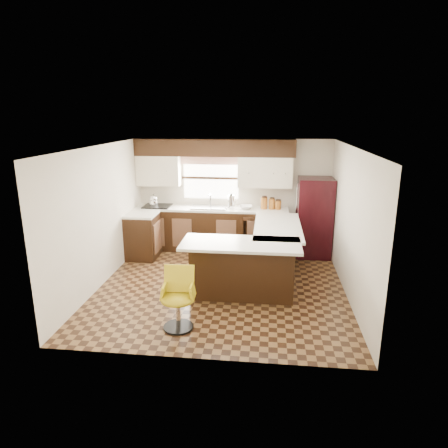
# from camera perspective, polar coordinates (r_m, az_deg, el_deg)

# --- Properties ---
(floor) EXTENTS (4.40, 4.40, 0.00)m
(floor) POSITION_cam_1_polar(r_m,az_deg,el_deg) (7.09, -0.30, -8.73)
(floor) COLOR #49301A
(floor) RESTS_ON ground
(ceiling) EXTENTS (4.40, 4.40, 0.00)m
(ceiling) POSITION_cam_1_polar(r_m,az_deg,el_deg) (6.49, -0.33, 10.99)
(ceiling) COLOR silver
(ceiling) RESTS_ON wall_back
(wall_back) EXTENTS (4.40, 0.00, 4.40)m
(wall_back) POSITION_cam_1_polar(r_m,az_deg,el_deg) (8.82, 1.38, 4.31)
(wall_back) COLOR beige
(wall_back) RESTS_ON floor
(wall_front) EXTENTS (4.40, 0.00, 4.40)m
(wall_front) POSITION_cam_1_polar(r_m,az_deg,el_deg) (4.62, -3.55, -6.24)
(wall_front) COLOR beige
(wall_front) RESTS_ON floor
(wall_left) EXTENTS (0.00, 4.40, 4.40)m
(wall_left) POSITION_cam_1_polar(r_m,az_deg,el_deg) (7.24, -17.06, 1.14)
(wall_left) COLOR beige
(wall_left) RESTS_ON floor
(wall_right) EXTENTS (0.00, 4.40, 4.40)m
(wall_right) POSITION_cam_1_polar(r_m,az_deg,el_deg) (6.78, 17.61, 0.15)
(wall_right) COLOR beige
(wall_right) RESTS_ON floor
(base_cab_back) EXTENTS (3.30, 0.60, 0.90)m
(base_cab_back) POSITION_cam_1_polar(r_m,az_deg,el_deg) (8.76, -1.76, -0.82)
(base_cab_back) COLOR black
(base_cab_back) RESTS_ON floor
(base_cab_left) EXTENTS (0.60, 0.70, 0.90)m
(base_cab_left) POSITION_cam_1_polar(r_m,az_deg,el_deg) (8.46, -11.49, -1.74)
(base_cab_left) COLOR black
(base_cab_left) RESTS_ON floor
(counter_back) EXTENTS (3.30, 0.60, 0.04)m
(counter_back) POSITION_cam_1_polar(r_m,az_deg,el_deg) (8.64, -1.78, 2.19)
(counter_back) COLOR silver
(counter_back) RESTS_ON base_cab_back
(counter_left) EXTENTS (0.60, 0.70, 0.04)m
(counter_left) POSITION_cam_1_polar(r_m,az_deg,el_deg) (8.33, -11.66, 1.36)
(counter_left) COLOR silver
(counter_left) RESTS_ON base_cab_left
(soffit) EXTENTS (3.40, 0.35, 0.36)m
(soffit) POSITION_cam_1_polar(r_m,az_deg,el_deg) (8.56, -1.40, 10.86)
(soffit) COLOR black
(soffit) RESTS_ON wall_back
(upper_cab_left) EXTENTS (0.94, 0.35, 0.64)m
(upper_cab_left) POSITION_cam_1_polar(r_m,az_deg,el_deg) (8.86, -9.29, 7.57)
(upper_cab_left) COLOR beige
(upper_cab_left) RESTS_ON wall_back
(upper_cab_right) EXTENTS (1.14, 0.35, 0.64)m
(upper_cab_right) POSITION_cam_1_polar(r_m,az_deg,el_deg) (8.53, 5.89, 7.39)
(upper_cab_right) COLOR beige
(upper_cab_right) RESTS_ON wall_back
(window_pane) EXTENTS (1.20, 0.02, 0.90)m
(window_pane) POSITION_cam_1_polar(r_m,az_deg,el_deg) (8.80, -1.88, 6.59)
(window_pane) COLOR white
(window_pane) RESTS_ON wall_back
(valance) EXTENTS (1.30, 0.06, 0.18)m
(valance) POSITION_cam_1_polar(r_m,az_deg,el_deg) (8.71, -1.94, 9.09)
(valance) COLOR #D19B93
(valance) RESTS_ON wall_back
(sink) EXTENTS (0.75, 0.45, 0.03)m
(sink) POSITION_cam_1_polar(r_m,az_deg,el_deg) (8.62, -2.13, 2.41)
(sink) COLOR #B2B2B7
(sink) RESTS_ON counter_back
(dishwasher) EXTENTS (0.58, 0.03, 0.78)m
(dishwasher) POSITION_cam_1_polar(r_m,az_deg,el_deg) (8.41, 4.72, -1.70)
(dishwasher) COLOR black
(dishwasher) RESTS_ON floor
(cooktop) EXTENTS (0.58, 0.50, 0.02)m
(cooktop) POSITION_cam_1_polar(r_m,az_deg,el_deg) (8.86, -9.51, 2.55)
(cooktop) COLOR black
(cooktop) RESTS_ON counter_back
(peninsula_long) EXTENTS (0.60, 1.95, 0.90)m
(peninsula_long) POSITION_cam_1_polar(r_m,az_deg,el_deg) (7.47, 7.16, -3.87)
(peninsula_long) COLOR black
(peninsula_long) RESTS_ON floor
(peninsula_return) EXTENTS (1.65, 0.60, 0.90)m
(peninsula_return) POSITION_cam_1_polar(r_m,az_deg,el_deg) (6.56, 2.61, -6.53)
(peninsula_return) COLOR black
(peninsula_return) RESTS_ON floor
(counter_pen_long) EXTENTS (0.84, 1.95, 0.04)m
(counter_pen_long) POSITION_cam_1_polar(r_m,az_deg,el_deg) (7.32, 7.68, -0.39)
(counter_pen_long) COLOR silver
(counter_pen_long) RESTS_ON peninsula_long
(counter_pen_return) EXTENTS (1.89, 0.84, 0.04)m
(counter_pen_return) POSITION_cam_1_polar(r_m,az_deg,el_deg) (6.32, 2.42, -2.85)
(counter_pen_return) COLOR silver
(counter_pen_return) RESTS_ON peninsula_return
(refrigerator) EXTENTS (0.71, 0.68, 1.65)m
(refrigerator) POSITION_cam_1_polar(r_m,az_deg,el_deg) (8.50, 12.76, 0.92)
(refrigerator) COLOR black
(refrigerator) RESTS_ON floor
(bar_chair) EXTENTS (0.49, 0.49, 0.87)m
(bar_chair) POSITION_cam_1_polar(r_m,az_deg,el_deg) (5.63, -6.64, -10.68)
(bar_chair) COLOR gold
(bar_chair) RESTS_ON floor
(kettle) EXTENTS (0.19, 0.19, 0.25)m
(kettle) POSITION_cam_1_polar(r_m,az_deg,el_deg) (8.86, -10.03, 3.44)
(kettle) COLOR silver
(kettle) RESTS_ON cooktop
(percolator) EXTENTS (0.13, 0.13, 0.28)m
(percolator) POSITION_cam_1_polar(r_m,az_deg,el_deg) (8.56, 1.03, 3.19)
(percolator) COLOR silver
(percolator) RESTS_ON counter_back
(mixing_bowl) EXTENTS (0.31, 0.31, 0.07)m
(mixing_bowl) POSITION_cam_1_polar(r_m,az_deg,el_deg) (8.56, 3.12, 2.44)
(mixing_bowl) COLOR white
(mixing_bowl) RESTS_ON counter_back
(canister_large) EXTENTS (0.14, 0.14, 0.25)m
(canister_large) POSITION_cam_1_polar(r_m,az_deg,el_deg) (8.54, 5.74, 2.97)
(canister_large) COLOR #96551A
(canister_large) RESTS_ON counter_back
(canister_med) EXTENTS (0.12, 0.12, 0.22)m
(canister_med) POSITION_cam_1_polar(r_m,az_deg,el_deg) (8.55, 6.85, 2.85)
(canister_med) COLOR #96551A
(canister_med) RESTS_ON counter_back
(canister_small) EXTENTS (0.13, 0.13, 0.18)m
(canister_small) POSITION_cam_1_polar(r_m,az_deg,el_deg) (8.55, 7.73, 2.69)
(canister_small) COLOR #96551A
(canister_small) RESTS_ON counter_back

